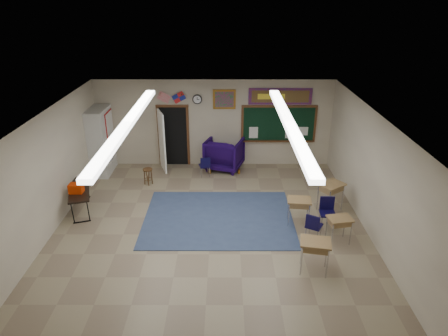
{
  "coord_description": "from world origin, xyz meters",
  "views": [
    {
      "loc": [
        0.37,
        -8.53,
        5.65
      ],
      "look_at": [
        0.35,
        1.5,
        1.18
      ],
      "focal_mm": 32.0,
      "sensor_mm": 36.0,
      "label": 1
    }
  ],
  "objects_px": {
    "student_desk_front_right": "(330,195)",
    "folding_table": "(80,198)",
    "wingback_armchair": "(224,154)",
    "wooden_stool": "(148,176)",
    "student_desk_front_left": "(298,210)"
  },
  "relations": [
    {
      "from": "student_desk_front_left",
      "to": "wingback_armchair",
      "type": "bearing_deg",
      "value": 124.65
    },
    {
      "from": "wooden_stool",
      "to": "folding_table",
      "type": "bearing_deg",
      "value": -134.24
    },
    {
      "from": "student_desk_front_right",
      "to": "folding_table",
      "type": "bearing_deg",
      "value": 143.87
    },
    {
      "from": "student_desk_front_left",
      "to": "student_desk_front_right",
      "type": "bearing_deg",
      "value": 43.3
    },
    {
      "from": "wingback_armchair",
      "to": "wooden_stool",
      "type": "distance_m",
      "value": 2.74
    },
    {
      "from": "student_desk_front_left",
      "to": "folding_table",
      "type": "relative_size",
      "value": 0.43
    },
    {
      "from": "student_desk_front_right",
      "to": "wooden_stool",
      "type": "distance_m",
      "value": 5.6
    },
    {
      "from": "folding_table",
      "to": "student_desk_front_left",
      "type": "bearing_deg",
      "value": -24.65
    },
    {
      "from": "wingback_armchair",
      "to": "student_desk_front_right",
      "type": "relative_size",
      "value": 1.41
    },
    {
      "from": "student_desk_front_left",
      "to": "wooden_stool",
      "type": "distance_m",
      "value": 4.95
    },
    {
      "from": "student_desk_front_right",
      "to": "wingback_armchair",
      "type": "bearing_deg",
      "value": 99.37
    },
    {
      "from": "folding_table",
      "to": "wooden_stool",
      "type": "relative_size",
      "value": 3.2
    },
    {
      "from": "folding_table",
      "to": "student_desk_front_right",
      "type": "bearing_deg",
      "value": -17.43
    },
    {
      "from": "student_desk_front_right",
      "to": "folding_table",
      "type": "xyz_separation_m",
      "value": [
        -6.96,
        -0.03,
        -0.09
      ]
    },
    {
      "from": "folding_table",
      "to": "wooden_stool",
      "type": "xyz_separation_m",
      "value": [
        1.59,
        1.63,
        -0.09
      ]
    }
  ]
}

